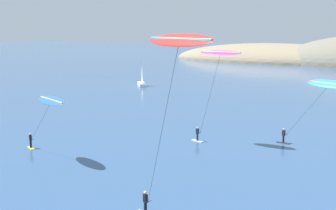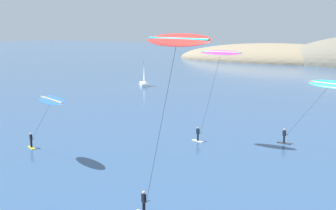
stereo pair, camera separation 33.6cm
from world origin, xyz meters
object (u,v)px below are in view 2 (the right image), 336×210
sailboat_near (143,83)px  kitesurfer_blue (50,104)px  kitesurfer_magenta (219,61)px  kitesurfer_red (174,56)px  kitesurfer_cyan (325,90)px

sailboat_near → kitesurfer_blue: (21.65, -49.53, 4.98)m
kitesurfer_magenta → kitesurfer_red: kitesurfer_red is taller
kitesurfer_magenta → kitesurfer_red: size_ratio=0.83×
sailboat_near → kitesurfer_cyan: bearing=-37.4°
sailboat_near → kitesurfer_magenta: (33.42, -36.15, 8.68)m
sailboat_near → kitesurfer_magenta: 49.98m
sailboat_near → kitesurfer_blue: kitesurfer_blue is taller
kitesurfer_cyan → kitesurfer_blue: kitesurfer_cyan is taller
kitesurfer_magenta → kitesurfer_red: 21.42m
sailboat_near → kitesurfer_magenta: size_ratio=0.54×
kitesurfer_cyan → kitesurfer_magenta: 11.27m
sailboat_near → kitesurfer_cyan: kitesurfer_cyan is taller
kitesurfer_cyan → kitesurfer_magenta: bearing=-167.0°
sailboat_near → kitesurfer_magenta: bearing=-47.2°
sailboat_near → kitesurfer_red: (39.26, -56.66, 10.60)m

